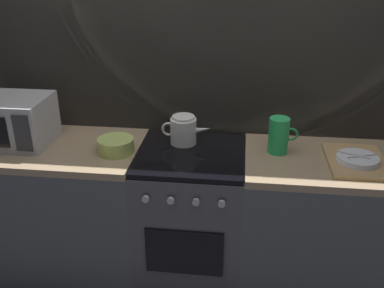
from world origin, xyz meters
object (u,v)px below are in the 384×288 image
Objects in this scene: kettle at (184,130)px; dish_pile at (357,160)px; stove_unit at (191,220)px; mixing_bowl at (116,145)px; pitcher at (279,135)px; microwave at (9,120)px.

dish_pile is at bearing -9.11° from kettle.
mixing_bowl reaches higher than stove_unit.
kettle is 0.54m from pitcher.
stove_unit is at bearing -172.74° from pitcher.
mixing_bowl is 0.50× the size of dish_pile.
microwave is 1.62× the size of kettle.
microwave is 2.30× the size of mixing_bowl.
microwave is at bearing -178.28° from pitcher.
kettle is at bearing 115.62° from stove_unit.
pitcher reaches higher than dish_pile.
pitcher is at bearing 6.75° from mixing_bowl.
microwave is 2.30× the size of pitcher.
mixing_bowl reaches higher than dish_pile.
microwave is (-1.05, 0.01, 0.59)m from stove_unit.
stove_unit is at bearing -64.38° from kettle.
pitcher is 0.42m from dish_pile.
pitcher is at bearing 7.26° from stove_unit.
kettle is at bearing 173.81° from pitcher.
pitcher is (0.48, 0.06, 0.55)m from stove_unit.
microwave is 1.52m from pitcher.
pitcher is (0.89, 0.11, 0.06)m from mixing_bowl.
dish_pile is (0.40, -0.09, -0.08)m from pitcher.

